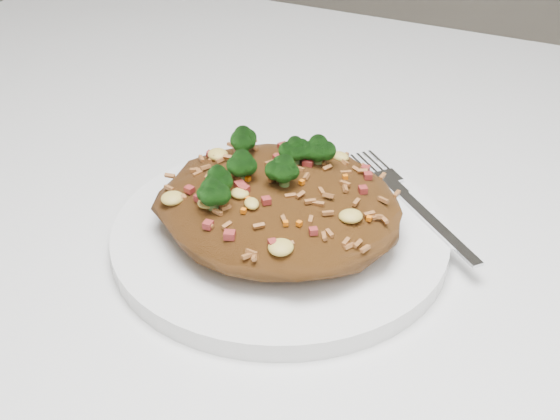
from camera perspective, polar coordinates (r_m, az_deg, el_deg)
The scene contains 4 objects.
dining_table at distance 0.65m, azimuth 7.67°, elevation -7.16°, with size 1.20×0.80×0.75m.
plate at distance 0.56m, azimuth -0.00°, elevation -1.88°, with size 0.24×0.24×0.01m, color white.
fried_rice at distance 0.54m, azimuth -0.07°, elevation 1.09°, with size 0.17×0.16×0.06m.
fork at distance 0.58m, azimuth 10.11°, elevation 0.07°, with size 0.13×0.12×0.00m.
Camera 1 is at (0.12, -0.47, 1.08)m, focal length 50.00 mm.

